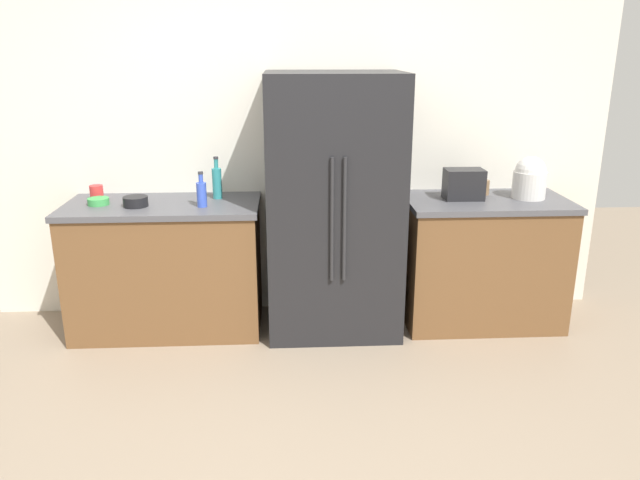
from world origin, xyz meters
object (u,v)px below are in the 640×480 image
at_px(cup_a, 484,187).
at_px(refrigerator, 334,206).
at_px(bowl_b, 136,201).
at_px(bottle_a, 202,193).
at_px(bowl_a, 98,201).
at_px(rice_cooker, 530,178).
at_px(bottle_b, 217,182).
at_px(toaster, 464,184).
at_px(cup_b, 97,193).

bearing_deg(cup_a, refrigerator, -170.98).
bearing_deg(bowl_b, refrigerator, 1.41).
relative_size(bottle_a, bowl_a, 1.67).
distance_m(refrigerator, rice_cooker, 1.40).
bearing_deg(bottle_b, bowl_a, -169.96).
xyz_separation_m(toaster, bottle_a, (-1.81, -0.12, -0.01)).
bearing_deg(rice_cooker, toaster, -179.55).
height_order(cup_b, bowl_b, cup_b).
bearing_deg(bowl_a, bowl_b, -12.73).
relative_size(bottle_a, cup_a, 2.24).
bearing_deg(toaster, bowl_b, -177.79).
height_order(bottle_b, cup_b, bottle_b).
distance_m(rice_cooker, bottle_a, 2.29).
distance_m(rice_cooker, bowl_b, 2.73).
relative_size(toaster, rice_cooker, 0.90).
xyz_separation_m(bottle_a, cup_b, (-0.76, 0.23, -0.04)).
xyz_separation_m(toaster, cup_b, (-2.57, 0.11, -0.05)).
relative_size(cup_a, bowl_b, 0.65).
relative_size(bowl_a, bowl_b, 0.87).
distance_m(bottle_a, bottle_b, 0.25).
distance_m(rice_cooker, bowl_a, 3.00).
distance_m(bottle_b, bowl_a, 0.81).
bearing_deg(bowl_a, cup_b, 109.23).
height_order(refrigerator, cup_b, refrigerator).
bearing_deg(rice_cooker, bowl_a, -179.40).
height_order(bottle_a, bowl_a, bottle_a).
distance_m(toaster, bowl_a, 2.53).
bearing_deg(cup_b, bottle_a, -17.03).
height_order(toaster, bottle_a, bottle_a).
relative_size(cup_b, bowl_a, 0.73).
xyz_separation_m(rice_cooker, bottle_a, (-2.28, -0.12, -0.05)).
bearing_deg(bowl_a, refrigerator, -0.95).
distance_m(refrigerator, bottle_a, 0.90).
relative_size(refrigerator, bowl_a, 12.64).
bearing_deg(bottle_b, cup_a, 0.26).
distance_m(toaster, bowl_b, 2.26).
relative_size(rice_cooker, bowl_a, 2.08).
relative_size(toaster, bowl_a, 1.88).
distance_m(bottle_a, bowl_a, 0.72).
bearing_deg(refrigerator, toaster, 3.38).
distance_m(refrigerator, cup_b, 1.67).
xyz_separation_m(bottle_a, bowl_a, (-0.71, 0.09, -0.07)).
relative_size(rice_cooker, cup_b, 2.87).
height_order(bottle_b, cup_a, bottle_b).
bearing_deg(refrigerator, cup_a, 9.02).
height_order(cup_a, cup_b, cup_a).
xyz_separation_m(bowl_a, bowl_b, (0.26, -0.06, 0.01)).
relative_size(bottle_b, bowl_a, 2.08).
bearing_deg(rice_cooker, refrigerator, -177.62).
bearing_deg(toaster, bowl_a, -179.38).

